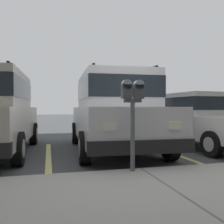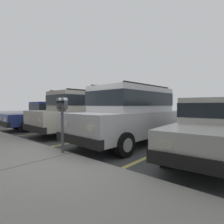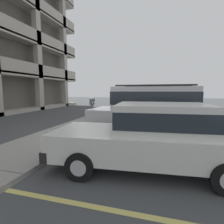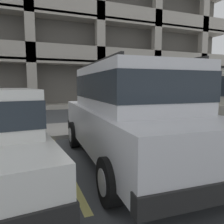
% 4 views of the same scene
% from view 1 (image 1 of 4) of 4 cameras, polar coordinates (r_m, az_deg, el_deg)
% --- Properties ---
extents(ground_plane, '(80.00, 80.00, 0.10)m').
position_cam_1_polar(ground_plane, '(4.46, 5.60, -14.17)').
color(ground_plane, '#444749').
extents(sidewalk, '(40.00, 2.20, 0.12)m').
position_cam_1_polar(sidewalk, '(3.29, 13.75, -17.73)').
color(sidewalk, gray).
rests_on(sidewalk, ground_plane).
extents(parking_stall_lines, '(11.89, 4.80, 0.01)m').
position_cam_1_polar(parking_stall_lines, '(5.56, -14.31, -10.60)').
color(parking_stall_lines, '#DBD16B').
rests_on(parking_stall_lines, ground_plane).
extents(silver_suv, '(2.17, 4.86, 2.03)m').
position_cam_1_polar(silver_suv, '(6.51, 0.37, 0.72)').
color(silver_suv, silver).
rests_on(silver_suv, ground_plane).
extents(red_sedan, '(2.13, 4.62, 1.54)m').
position_cam_1_polar(red_sedan, '(7.68, 19.21, -1.30)').
color(red_sedan, silver).
rests_on(red_sedan, ground_plane).
extents(parking_meter_near, '(0.35, 0.12, 1.43)m').
position_cam_1_polar(parking_meter_near, '(3.91, 4.73, 2.04)').
color(parking_meter_near, '#595B60').
rests_on(parking_meter_near, sidewalk).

